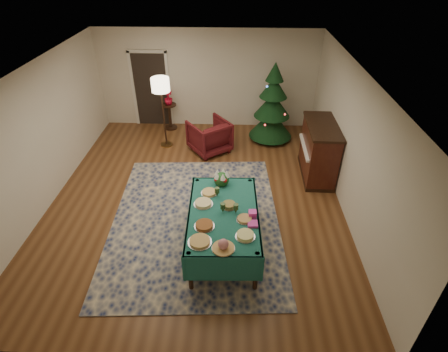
{
  "coord_description": "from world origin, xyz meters",
  "views": [
    {
      "loc": [
        0.8,
        -5.92,
        4.56
      ],
      "look_at": [
        0.61,
        -0.7,
        1.01
      ],
      "focal_mm": 28.0,
      "sensor_mm": 36.0,
      "label": 1
    }
  ],
  "objects_px": {
    "gift_box": "(253,214)",
    "side_table": "(170,117)",
    "buffet_table": "(223,219)",
    "floor_lamp": "(161,89)",
    "armchair": "(209,135)",
    "christmas_tree": "(272,106)",
    "piano": "(319,151)",
    "potted_plant": "(168,101)"
  },
  "relations": [
    {
      "from": "armchair",
      "to": "side_table",
      "type": "relative_size",
      "value": 1.25
    },
    {
      "from": "floor_lamp",
      "to": "christmas_tree",
      "type": "bearing_deg",
      "value": 9.66
    },
    {
      "from": "floor_lamp",
      "to": "piano",
      "type": "height_order",
      "value": "floor_lamp"
    },
    {
      "from": "side_table",
      "to": "christmas_tree",
      "type": "height_order",
      "value": "christmas_tree"
    },
    {
      "from": "side_table",
      "to": "armchair",
      "type": "bearing_deg",
      "value": -45.98
    },
    {
      "from": "potted_plant",
      "to": "gift_box",
      "type": "bearing_deg",
      "value": -65.3
    },
    {
      "from": "piano",
      "to": "potted_plant",
      "type": "bearing_deg",
      "value": 148.89
    },
    {
      "from": "armchair",
      "to": "piano",
      "type": "relative_size",
      "value": 0.62
    },
    {
      "from": "gift_box",
      "to": "side_table",
      "type": "relative_size",
      "value": 0.17
    },
    {
      "from": "buffet_table",
      "to": "potted_plant",
      "type": "height_order",
      "value": "potted_plant"
    },
    {
      "from": "floor_lamp",
      "to": "christmas_tree",
      "type": "relative_size",
      "value": 0.87
    },
    {
      "from": "side_table",
      "to": "potted_plant",
      "type": "distance_m",
      "value": 0.49
    },
    {
      "from": "buffet_table",
      "to": "christmas_tree",
      "type": "distance_m",
      "value": 4.28
    },
    {
      "from": "gift_box",
      "to": "buffet_table",
      "type": "bearing_deg",
      "value": 168.54
    },
    {
      "from": "floor_lamp",
      "to": "christmas_tree",
      "type": "distance_m",
      "value": 2.88
    },
    {
      "from": "gift_box",
      "to": "floor_lamp",
      "type": "height_order",
      "value": "floor_lamp"
    },
    {
      "from": "armchair",
      "to": "piano",
      "type": "bearing_deg",
      "value": 122.58
    },
    {
      "from": "gift_box",
      "to": "side_table",
      "type": "xyz_separation_m",
      "value": [
        -2.19,
        4.75,
        -0.49
      ]
    },
    {
      "from": "armchair",
      "to": "floor_lamp",
      "type": "bearing_deg",
      "value": -47.81
    },
    {
      "from": "gift_box",
      "to": "side_table",
      "type": "height_order",
      "value": "gift_box"
    },
    {
      "from": "buffet_table",
      "to": "armchair",
      "type": "distance_m",
      "value": 3.43
    },
    {
      "from": "gift_box",
      "to": "potted_plant",
      "type": "height_order",
      "value": "potted_plant"
    },
    {
      "from": "buffet_table",
      "to": "floor_lamp",
      "type": "distance_m",
      "value": 4.1
    },
    {
      "from": "gift_box",
      "to": "floor_lamp",
      "type": "bearing_deg",
      "value": 119.75
    },
    {
      "from": "floor_lamp",
      "to": "piano",
      "type": "relative_size",
      "value": 1.24
    },
    {
      "from": "armchair",
      "to": "floor_lamp",
      "type": "xyz_separation_m",
      "value": [
        -1.17,
        0.25,
        1.09
      ]
    },
    {
      "from": "potted_plant",
      "to": "piano",
      "type": "bearing_deg",
      "value": -31.11
    },
    {
      "from": "side_table",
      "to": "floor_lamp",
      "type": "bearing_deg",
      "value": -87.27
    },
    {
      "from": "side_table",
      "to": "potted_plant",
      "type": "relative_size",
      "value": 1.81
    },
    {
      "from": "potted_plant",
      "to": "floor_lamp",
      "type": "bearing_deg",
      "value": -87.27
    },
    {
      "from": "buffet_table",
      "to": "side_table",
      "type": "relative_size",
      "value": 2.84
    },
    {
      "from": "gift_box",
      "to": "side_table",
      "type": "bearing_deg",
      "value": 114.7
    },
    {
      "from": "floor_lamp",
      "to": "potted_plant",
      "type": "relative_size",
      "value": 4.51
    },
    {
      "from": "side_table",
      "to": "potted_plant",
      "type": "height_order",
      "value": "potted_plant"
    },
    {
      "from": "armchair",
      "to": "floor_lamp",
      "type": "distance_m",
      "value": 1.62
    },
    {
      "from": "gift_box",
      "to": "armchair",
      "type": "distance_m",
      "value": 3.64
    },
    {
      "from": "floor_lamp",
      "to": "piano",
      "type": "xyz_separation_m",
      "value": [
        3.7,
        -1.25,
        -0.93
      ]
    },
    {
      "from": "gift_box",
      "to": "armchair",
      "type": "xyz_separation_m",
      "value": [
        -0.97,
        3.49,
        -0.39
      ]
    },
    {
      "from": "gift_box",
      "to": "potted_plant",
      "type": "xyz_separation_m",
      "value": [
        -2.19,
        4.75,
        -0.0
      ]
    },
    {
      "from": "armchair",
      "to": "christmas_tree",
      "type": "xyz_separation_m",
      "value": [
        1.61,
        0.72,
        0.48
      ]
    },
    {
      "from": "floor_lamp",
      "to": "buffet_table",
      "type": "bearing_deg",
      "value": -65.54
    },
    {
      "from": "gift_box",
      "to": "floor_lamp",
      "type": "distance_m",
      "value": 4.36
    }
  ]
}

